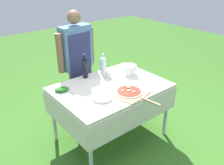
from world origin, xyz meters
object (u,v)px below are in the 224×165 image
oil_bottle (85,68)px  sauce_jar (109,75)px  pizza_on_peel (130,92)px  water_bottle (103,64)px  prep_table (111,92)px  mixing_tub (130,70)px  plate_stack (102,98)px  herb_container (62,90)px  person_cook (77,58)px

oil_bottle → sauce_jar: size_ratio=3.90×
pizza_on_peel → water_bottle: 0.64m
prep_table → mixing_tub: bearing=14.6°
oil_bottle → mixing_tub: 0.58m
mixing_tub → plate_stack: size_ratio=0.74×
herb_container → mixing_tub: 0.93m
prep_table → water_bottle: bearing=66.2°
pizza_on_peel → herb_container: size_ratio=2.73×
herb_container → prep_table: bearing=-25.6°
person_cook → pizza_on_peel: bearing=90.9°
person_cook → mixing_tub: bearing=123.1°
herb_container → water_bottle: bearing=8.3°
person_cook → plate_stack: person_cook is taller
pizza_on_peel → oil_bottle: 0.69m
pizza_on_peel → plate_stack: 0.32m
oil_bottle → sauce_jar: oil_bottle is taller
sauce_jar → water_bottle: bearing=80.4°
oil_bottle → mixing_tub: bearing=-29.4°
prep_table → pizza_on_peel: size_ratio=2.13×
water_bottle → herb_container: (-0.66, -0.10, -0.11)m
person_cook → mixing_tub: 0.73m
prep_table → water_bottle: size_ratio=4.79×
herb_container → sauce_jar: 0.64m
prep_table → herb_container: bearing=154.4°
pizza_on_peel → plate_stack: (-0.31, 0.10, -0.00)m
person_cook → herb_container: size_ratio=6.83×
prep_table → plate_stack: plate_stack is taller
mixing_tub → pizza_on_peel: bearing=-133.1°
person_cook → prep_table: bearing=88.7°
prep_table → sauce_jar: size_ratio=15.94×
person_cook → oil_bottle: size_ratio=4.80×
person_cook → oil_bottle: 0.31m
prep_table → oil_bottle: oil_bottle is taller
oil_bottle → sauce_jar: bearing=-40.0°
mixing_tub → plate_stack: 0.72m
plate_stack → pizza_on_peel: bearing=-17.8°
plate_stack → mixing_tub: bearing=22.9°
mixing_tub → prep_table: bearing=-165.4°
pizza_on_peel → plate_stack: pizza_on_peel is taller
oil_bottle → herb_container: (-0.41, -0.14, -0.10)m
pizza_on_peel → plate_stack: size_ratio=2.74×
oil_bottle → mixing_tub: (0.50, -0.28, -0.06)m
person_cook → pizza_on_peel: size_ratio=2.50×
person_cook → water_bottle: 0.39m
person_cook → plate_stack: bearing=71.3°
water_bottle → plate_stack: bearing=-128.4°
water_bottle → mixing_tub: bearing=-42.8°
pizza_on_peel → oil_bottle: size_ratio=1.92×
mixing_tub → plate_stack: (-0.66, -0.28, -0.05)m
water_bottle → mixing_tub: (0.26, -0.24, -0.06)m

